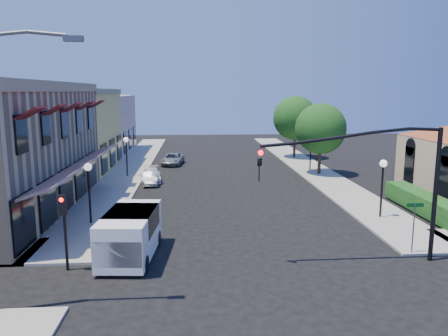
{
  "coord_description": "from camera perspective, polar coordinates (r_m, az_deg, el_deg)",
  "views": [
    {
      "loc": [
        -2.55,
        -16.48,
        7.52
      ],
      "look_at": [
        -0.63,
        11.37,
        2.6
      ],
      "focal_mm": 35.0,
      "sensor_mm": 36.0,
      "label": 1
    }
  ],
  "objects": [
    {
      "name": "lamppost_right_near",
      "position": [
        27.29,
        20.03,
        -0.72
      ],
      "size": [
        0.44,
        0.44,
        3.57
      ],
      "color": "black",
      "rests_on": "ground"
    },
    {
      "name": "lamppost_left_near",
      "position": [
        25.64,
        -17.28,
        -1.22
      ],
      "size": [
        0.44,
        0.44,
        3.57
      ],
      "color": "black",
      "rests_on": "ground"
    },
    {
      "name": "signal_mast_arm",
      "position": [
        20.14,
        20.81,
        -0.48
      ],
      "size": [
        8.01,
        0.39,
        6.0
      ],
      "color": "black",
      "rests_on": "ground"
    },
    {
      "name": "hedge",
      "position": [
        30.15,
        24.54,
        -5.37
      ],
      "size": [
        1.4,
        8.0,
        1.1
      ],
      "primitive_type": "cube",
      "color": "#174313",
      "rests_on": "ground"
    },
    {
      "name": "street_name_sign",
      "position": [
        22.0,
        23.57,
        -6.21
      ],
      "size": [
        0.8,
        0.06,
        2.5
      ],
      "color": "#595B5E",
      "rests_on": "ground"
    },
    {
      "name": "street_tree_a",
      "position": [
        40.26,
        12.5,
        5.02
      ],
      "size": [
        4.56,
        4.56,
        6.48
      ],
      "color": "black",
      "rests_on": "ground"
    },
    {
      "name": "parked_car_a",
      "position": [
        23.79,
        -12.68,
        -7.07
      ],
      "size": [
        1.71,
        3.83,
        1.28
      ],
      "primitive_type": "imported",
      "rotation": [
        0.0,
        0.0,
        -0.05
      ],
      "color": "black",
      "rests_on": "ground"
    },
    {
      "name": "white_van",
      "position": [
        20.43,
        -12.17,
        -8.15
      ],
      "size": [
        2.48,
        4.98,
        2.14
      ],
      "color": "white",
      "rests_on": "ground"
    },
    {
      "name": "street_tree_b",
      "position": [
        49.88,
        9.28,
        6.45
      ],
      "size": [
        4.94,
        4.94,
        7.02
      ],
      "color": "black",
      "rests_on": "ground"
    },
    {
      "name": "secondary_signal",
      "position": [
        19.41,
        -20.2,
        -6.19
      ],
      "size": [
        0.28,
        0.42,
        3.32
      ],
      "color": "black",
      "rests_on": "ground"
    },
    {
      "name": "sidewalk_right",
      "position": [
        45.54,
        10.48,
        0.4
      ],
      "size": [
        3.5,
        50.0,
        0.12
      ],
      "primitive_type": "cube",
      "color": "gray",
      "rests_on": "ground"
    },
    {
      "name": "pink_stucco_building",
      "position": [
        56.14,
        -17.35,
        5.44
      ],
      "size": [
        10.0,
        12.0,
        7.0
      ],
      "primitive_type": "cube",
      "color": "#CEA89B",
      "rests_on": "ground"
    },
    {
      "name": "ground",
      "position": [
        18.3,
        4.58,
        -14.31
      ],
      "size": [
        120.0,
        120.0,
        0.0
      ],
      "primitive_type": "plane",
      "color": "black",
      "rests_on": "ground"
    },
    {
      "name": "lamppost_left_far",
      "position": [
        39.23,
        -12.65,
        2.75
      ],
      "size": [
        0.44,
        0.44,
        3.57
      ],
      "color": "black",
      "rests_on": "ground"
    },
    {
      "name": "yellow_stucco_building",
      "position": [
        44.57,
        -20.88,
        4.55
      ],
      "size": [
        10.0,
        12.0,
        7.6
      ],
      "primitive_type": "cube",
      "color": "#D1BD5E",
      "rests_on": "ground"
    },
    {
      "name": "parked_car_c",
      "position": [
        37.32,
        -9.48,
        -0.91
      ],
      "size": [
        1.99,
        3.95,
        1.1
      ],
      "primitive_type": "imported",
      "rotation": [
        0.0,
        0.0,
        0.12
      ],
      "color": "silver",
      "rests_on": "ground"
    },
    {
      "name": "sidewalk_left",
      "position": [
        44.55,
        -11.88,
        0.14
      ],
      "size": [
        3.5,
        50.0,
        0.12
      ],
      "primitive_type": "cube",
      "color": "gray",
      "rests_on": "ground"
    },
    {
      "name": "curb_red_strip",
      "position": [
        25.98,
        -13.5,
        -7.12
      ],
      "size": [
        0.25,
        10.0,
        0.06
      ],
      "primitive_type": "cube",
      "color": "maroon",
      "rests_on": "ground"
    },
    {
      "name": "lamppost_right_far",
      "position": [
        42.24,
        11.27,
        3.3
      ],
      "size": [
        0.44,
        0.44,
        3.57
      ],
      "color": "black",
      "rests_on": "ground"
    },
    {
      "name": "parked_car_b",
      "position": [
        36.11,
        -9.67,
        -1.3
      ],
      "size": [
        1.55,
        3.37,
        1.07
      ],
      "primitive_type": "imported",
      "rotation": [
        0.0,
        0.0,
        0.13
      ],
      "color": "#B2B3B7",
      "rests_on": "ground"
    },
    {
      "name": "parked_car_d",
      "position": [
        45.54,
        -6.73,
        1.17
      ],
      "size": [
        2.47,
        4.42,
        1.17
      ],
      "primitive_type": "imported",
      "rotation": [
        0.0,
        0.0,
        -0.13
      ],
      "color": "#929596",
      "rests_on": "ground"
    }
  ]
}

